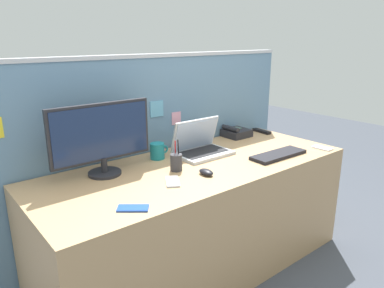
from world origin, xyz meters
name	(u,v)px	position (x,y,z in m)	size (l,w,h in m)	color
ground_plane	(197,265)	(0.00, 0.00, 0.00)	(10.00, 10.00, 0.00)	#424751
desk	(197,217)	(0.00, 0.00, 0.36)	(2.00, 0.79, 0.71)	tan
cubicle_divider	(158,153)	(0.00, 0.43, 0.68)	(2.29, 0.08, 1.36)	#6084A3
desktop_monitor	(101,136)	(-0.51, 0.21, 0.94)	(0.59, 0.19, 0.41)	#232328
laptop	(200,146)	(0.15, 0.15, 0.77)	(0.36, 0.25, 0.23)	silver
desk_phone	(236,132)	(0.65, 0.31, 0.75)	(0.19, 0.18, 0.09)	#232328
keyboard_main	(278,155)	(0.52, -0.21, 0.72)	(0.41, 0.14, 0.02)	black
computer_mouse_right_hand	(206,172)	(-0.07, -0.16, 0.73)	(0.06, 0.10, 0.03)	black
pen_cup	(176,162)	(-0.16, 0.00, 0.77)	(0.07, 0.07, 0.18)	#333338
cell_phone_white_slab	(322,148)	(0.89, -0.29, 0.72)	(0.07, 0.13, 0.01)	silver
cell_phone_silver_slab	(173,182)	(-0.28, -0.13, 0.72)	(0.07, 0.15, 0.01)	#B7BAC1
cell_phone_blue_case	(133,208)	(-0.61, -0.27, 0.72)	(0.07, 0.14, 0.01)	blue
tv_remote	(262,131)	(0.91, 0.27, 0.72)	(0.04, 0.17, 0.02)	black
coffee_mug	(158,151)	(-0.12, 0.25, 0.76)	(0.13, 0.09, 0.10)	#197A84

